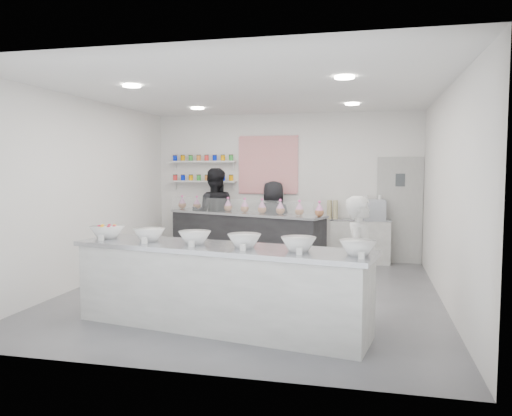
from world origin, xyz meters
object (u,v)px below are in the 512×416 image
at_px(staff_left, 214,214).
at_px(woman_prep, 361,261).
at_px(prep_counter, 219,287).
at_px(staff_right, 273,221).
at_px(espresso_ledge, 360,241).
at_px(espresso_machine, 373,210).
at_px(back_bar, 245,238).

bearing_deg(staff_left, woman_prep, 116.91).
bearing_deg(prep_counter, staff_right, 102.49).
xyz_separation_m(prep_counter, espresso_ledge, (1.54, 4.47, -0.05)).
distance_m(espresso_machine, woman_prep, 3.98).
xyz_separation_m(prep_counter, back_bar, (-0.67, 3.86, 0.02)).
bearing_deg(back_bar, staff_left, 177.87).
relative_size(espresso_ledge, woman_prep, 0.76).
bearing_deg(staff_left, prep_counter, 95.92).
xyz_separation_m(back_bar, staff_right, (0.49, 0.43, 0.30)).
height_order(back_bar, espresso_machine, espresso_machine).
bearing_deg(staff_right, prep_counter, 105.77).
bearing_deg(staff_left, espresso_ledge, 173.63).
relative_size(back_bar, staff_right, 2.02).
xyz_separation_m(espresso_machine, staff_right, (-1.95, -0.18, -0.26)).
bearing_deg(back_bar, woman_prep, -35.93).
relative_size(espresso_machine, staff_left, 0.26).
bearing_deg(espresso_machine, staff_left, -174.25).
distance_m(prep_counter, espresso_ledge, 4.72).
relative_size(espresso_machine, staff_right, 0.31).
bearing_deg(prep_counter, staff_left, 118.59).
xyz_separation_m(back_bar, woman_prep, (2.28, -3.35, 0.27)).
bearing_deg(woman_prep, espresso_machine, 11.49).
relative_size(espresso_ledge, staff_left, 0.63).
bearing_deg(woman_prep, staff_right, 39.15).
height_order(espresso_machine, woman_prep, woman_prep).
bearing_deg(woman_prep, staff_left, 53.25).
height_order(prep_counter, woman_prep, woman_prep).
bearing_deg(back_bar, staff_right, 61.23).
xyz_separation_m(prep_counter, espresso_machine, (1.77, 4.47, 0.58)).
bearing_deg(prep_counter, back_bar, 109.89).
distance_m(back_bar, woman_prep, 4.07).
height_order(back_bar, espresso_ledge, back_bar).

